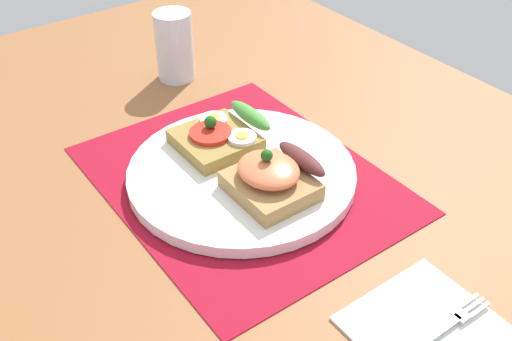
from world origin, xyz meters
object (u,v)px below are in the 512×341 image
Objects in this scene: sandwich_salmon at (273,177)px; drinking_glass at (174,46)px; plate at (242,173)px; napkin at (430,330)px; fork at (439,331)px; sandwich_egg_tomato at (223,134)px.

sandwich_salmon is 34.19cm from drinking_glass.
drinking_glass reaches higher than plate.
fork is (0.73, 0.26, 0.46)cm from napkin.
fork is at bearing 19.29° from napkin.
napkin is 0.96× the size of fork.
drinking_glass is at bearing 174.43° from fork.
sandwich_salmon is at bearing -178.31° from fork.
plate is 2.81× the size of sandwich_salmon.
napkin is at bearing -160.71° from fork.
fork reaches higher than napkin.
sandwich_salmon is 0.75× the size of napkin.
sandwich_salmon is at bearing -178.88° from napkin.
sandwich_egg_tomato is 0.81× the size of napkin.
sandwich_salmon is 23.86cm from napkin.
sandwich_egg_tomato reaches higher than plate.
sandwich_egg_tomato is 11.60cm from sandwich_salmon.
drinking_glass is (-27.87, 6.87, 4.33)cm from plate.
plate is at bearing -177.65° from fork.
sandwich_egg_tomato reaches higher than fork.
drinking_glass is at bearing 169.27° from sandwich_salmon.
plate is 6.33cm from sandwich_salmon.
plate reaches higher than napkin.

